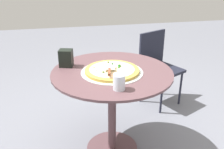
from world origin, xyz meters
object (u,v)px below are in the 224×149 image
(pizza_server, at_px, (109,70))
(patio_chair_near, at_px, (158,63))
(drinking_cup, at_px, (119,82))
(patio_table, at_px, (112,91))
(pizza_on_tray, at_px, (112,71))
(napkin_dispenser, at_px, (66,58))

(pizza_server, height_order, patio_chair_near, patio_chair_near)
(pizza_server, height_order, drinking_cup, drinking_cup)
(patio_chair_near, bearing_deg, pizza_server, -41.32)
(pizza_server, bearing_deg, patio_table, 156.57)
(patio_table, height_order, pizza_on_tray, pizza_on_tray)
(napkin_dispenser, relative_size, patio_chair_near, 0.17)
(pizza_on_tray, distance_m, pizza_server, 0.08)
(pizza_server, relative_size, napkin_dispenser, 1.55)
(pizza_server, distance_m, drinking_cup, 0.23)
(patio_chair_near, bearing_deg, patio_table, -42.99)
(napkin_dispenser, distance_m, patio_chair_near, 1.23)
(drinking_cup, distance_m, napkin_dispenser, 0.59)
(patio_table, height_order, pizza_server, pizza_server)
(drinking_cup, height_order, napkin_dispenser, napkin_dispenser)
(napkin_dispenser, bearing_deg, drinking_cup, -41.74)
(drinking_cup, height_order, patio_chair_near, drinking_cup)
(pizza_on_tray, bearing_deg, patio_table, 166.59)
(drinking_cup, bearing_deg, napkin_dispenser, -147.03)
(pizza_server, xyz_separation_m, patio_chair_near, (-0.84, 0.74, -0.32))
(pizza_server, bearing_deg, pizza_on_tray, 153.16)
(pizza_server, bearing_deg, drinking_cup, 4.43)
(patio_table, xyz_separation_m, pizza_server, (0.09, -0.04, 0.23))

